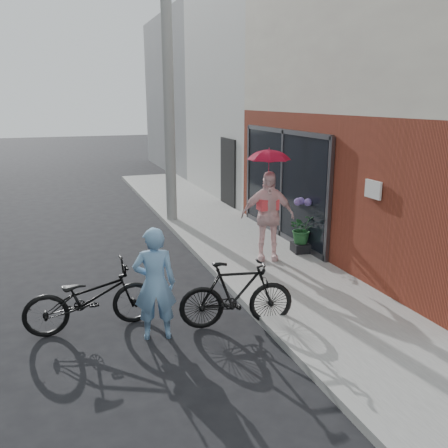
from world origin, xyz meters
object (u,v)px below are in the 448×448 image
officer (155,284)px  utility_pole (168,90)px  planter (301,247)px  kimono_woman (268,216)px  bike_right (237,294)px  bike_left (90,297)px

officer → utility_pole: bearing=-95.6°
utility_pole → planter: (1.90, -3.77, -3.28)m
officer → kimono_woman: (2.76, 2.27, 0.21)m
bike_right → planter: bike_right is taller
kimono_woman → planter: 1.21m
bike_left → bike_right: (2.03, -0.64, 0.01)m
bike_left → planter: (4.49, 1.86, -0.28)m
planter → utility_pole: bearing=116.8°
bike_left → planter: bearing=-69.3°
utility_pole → planter: size_ratio=18.66×
utility_pole → officer: size_ratio=4.32×
utility_pole → officer: (-1.75, -6.20, -2.69)m
utility_pole → kimono_woman: bearing=-75.6°
bike_left → planter: bike_left is taller
bike_left → planter: size_ratio=5.02×
utility_pole → kimono_woman: utility_pole is taller
bike_left → utility_pole: bearing=-26.5°
bike_left → kimono_woman: kimono_woman is taller
kimono_woman → bike_left: bearing=-135.2°
kimono_woman → planter: (0.89, 0.17, -0.80)m
bike_right → bike_left: bearing=83.0°
kimono_woman → planter: kimono_woman is taller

